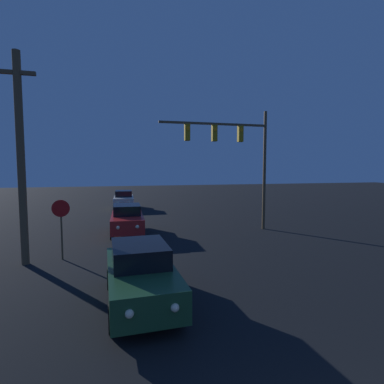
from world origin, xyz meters
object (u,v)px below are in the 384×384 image
(car_near, at_px, (141,274))
(stop_sign, at_px, (61,218))
(car_far, at_px, (124,199))
(traffic_signal_mast, at_px, (236,148))
(utility_pole, at_px, (21,157))
(car_mid, at_px, (127,219))

(car_near, bearing_deg, stop_sign, -61.97)
(car_near, distance_m, car_far, 19.39)
(car_far, xyz_separation_m, traffic_signal_mast, (6.00, -11.29, 3.94))
(car_far, distance_m, stop_sign, 15.02)
(car_near, height_order, stop_sign, stop_sign)
(car_near, distance_m, traffic_signal_mast, 10.88)
(car_far, height_order, stop_sign, stop_sign)
(car_near, bearing_deg, car_far, -92.28)
(stop_sign, xyz_separation_m, utility_pole, (-1.25, -0.26, 2.38))
(stop_sign, distance_m, utility_pole, 2.70)
(car_near, relative_size, car_mid, 1.00)
(traffic_signal_mast, bearing_deg, car_near, -126.96)
(car_far, bearing_deg, car_mid, 91.49)
(utility_pole, bearing_deg, stop_sign, 11.78)
(car_far, xyz_separation_m, stop_sign, (-2.79, -14.73, 0.84))
(car_near, bearing_deg, car_mid, -91.93)
(car_near, distance_m, car_mid, 8.79)
(car_mid, xyz_separation_m, stop_sign, (-2.68, -4.13, 0.84))
(car_near, xyz_separation_m, car_far, (0.10, 19.39, 0.00))
(traffic_signal_mast, distance_m, utility_pole, 10.73)
(car_near, relative_size, car_far, 1.00)
(car_mid, bearing_deg, car_far, -89.02)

